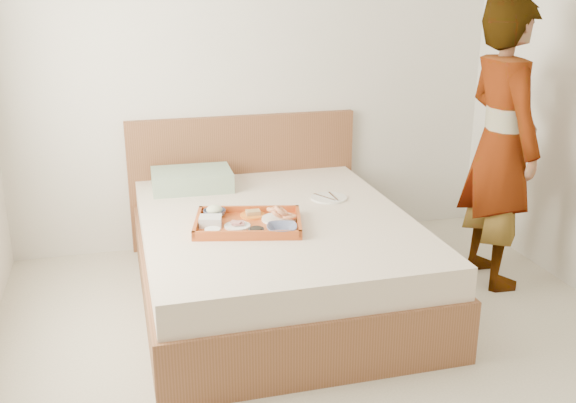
# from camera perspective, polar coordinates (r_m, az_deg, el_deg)

# --- Properties ---
(ground) EXTENTS (3.50, 4.00, 0.01)m
(ground) POSITION_cam_1_polar(r_m,az_deg,el_deg) (3.31, 5.19, -15.56)
(ground) COLOR beige
(ground) RESTS_ON ground
(wall_back) EXTENTS (3.50, 0.01, 2.60)m
(wall_back) POSITION_cam_1_polar(r_m,az_deg,el_deg) (4.70, -2.82, 11.78)
(wall_back) COLOR silver
(wall_back) RESTS_ON ground
(bed) EXTENTS (1.65, 2.00, 0.53)m
(bed) POSITION_cam_1_polar(r_m,az_deg,el_deg) (4.00, -1.07, -4.86)
(bed) COLOR brown
(bed) RESTS_ON ground
(headboard) EXTENTS (1.65, 0.06, 0.95)m
(headboard) POSITION_cam_1_polar(r_m,az_deg,el_deg) (4.82, -3.85, 1.89)
(headboard) COLOR brown
(headboard) RESTS_ON ground
(pillow) EXTENTS (0.54, 0.37, 0.13)m
(pillow) POSITION_cam_1_polar(r_m,az_deg,el_deg) (4.45, -8.35, 1.90)
(pillow) COLOR #8BA685
(pillow) RESTS_ON bed
(tray) EXTENTS (0.68, 0.56, 0.05)m
(tray) POSITION_cam_1_polar(r_m,az_deg,el_deg) (3.73, -3.48, -1.82)
(tray) COLOR #AC4D15
(tray) RESTS_ON bed
(prawn_plate) EXTENTS (0.25, 0.25, 0.01)m
(prawn_plate) POSITION_cam_1_polar(r_m,az_deg,el_deg) (3.79, -0.76, -1.51)
(prawn_plate) COLOR white
(prawn_plate) RESTS_ON tray
(navy_bowl_big) EXTENTS (0.20, 0.20, 0.04)m
(navy_bowl_big) POSITION_cam_1_polar(r_m,az_deg,el_deg) (3.60, -0.53, -2.40)
(navy_bowl_big) COLOR #1B2447
(navy_bowl_big) RESTS_ON tray
(sauce_dish) EXTENTS (0.10, 0.10, 0.03)m
(sauce_dish) POSITION_cam_1_polar(r_m,az_deg,el_deg) (3.58, -2.77, -2.61)
(sauce_dish) COLOR black
(sauce_dish) RESTS_ON tray
(meat_plate) EXTENTS (0.18, 0.18, 0.01)m
(meat_plate) POSITION_cam_1_polar(r_m,az_deg,el_deg) (3.69, -4.42, -2.14)
(meat_plate) COLOR white
(meat_plate) RESTS_ON tray
(bread_plate) EXTENTS (0.17, 0.17, 0.01)m
(bread_plate) POSITION_cam_1_polar(r_m,az_deg,el_deg) (3.86, -3.11, -1.19)
(bread_plate) COLOR orange
(bread_plate) RESTS_ON tray
(salad_bowl) EXTENTS (0.16, 0.16, 0.04)m
(salad_bowl) POSITION_cam_1_polar(r_m,az_deg,el_deg) (3.86, -6.40, -1.01)
(salad_bowl) COLOR #1B2447
(salad_bowl) RESTS_ON tray
(plastic_tub) EXTENTS (0.14, 0.13, 0.05)m
(plastic_tub) POSITION_cam_1_polar(r_m,az_deg,el_deg) (3.72, -6.75, -1.70)
(plastic_tub) COLOR silver
(plastic_tub) RESTS_ON tray
(cheese_round) EXTENTS (0.10, 0.10, 0.03)m
(cheese_round) POSITION_cam_1_polar(r_m,az_deg,el_deg) (3.60, -6.56, -2.59)
(cheese_round) COLOR white
(cheese_round) RESTS_ON tray
(dinner_plate) EXTENTS (0.27, 0.27, 0.01)m
(dinner_plate) POSITION_cam_1_polar(r_m,az_deg,el_deg) (4.22, 3.56, 0.32)
(dinner_plate) COLOR white
(dinner_plate) RESTS_ON bed
(person) EXTENTS (0.44, 0.66, 1.79)m
(person) POSITION_cam_1_polar(r_m,az_deg,el_deg) (4.27, 18.02, 4.71)
(person) COLOR beige
(person) RESTS_ON ground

